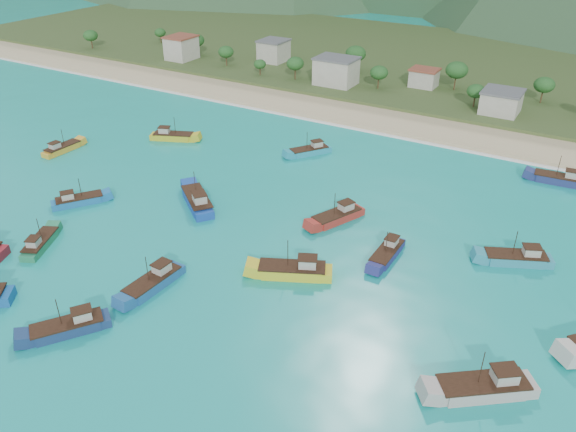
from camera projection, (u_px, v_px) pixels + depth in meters
The scene contains 20 objects.
ground at pixel (242, 290), 83.14m from camera, with size 600.00×600.00×0.00m, color #0C8883.
beach at pixel (418, 126), 142.35m from camera, with size 400.00×18.00×1.20m, color beige.
land at pixel (478, 70), 188.07m from camera, with size 400.00×110.00×2.40m, color #385123.
surf_line at pixel (405, 138), 135.23m from camera, with size 400.00×2.50×0.08m, color white.
village at pixel (439, 85), 157.05m from camera, with size 209.18×24.61×7.49m.
vegetation at pixel (438, 80), 160.24m from camera, with size 273.29×25.76×8.57m.
boat_0 at pixel (560, 180), 113.64m from camera, with size 10.81×3.85×6.28m.
boat_1 at pixel (294, 271), 85.79m from camera, with size 11.81×7.97×6.77m.
boat_3 at pixel (517, 259), 88.90m from camera, with size 10.91×7.23×6.24m.
boat_4 at pixel (40, 244), 93.01m from camera, with size 6.42×9.43×5.42m.
boat_5 at pixel (197, 202), 105.27m from camera, with size 11.64×10.20×7.10m.
boat_9 at pixel (69, 328), 74.77m from camera, with size 8.45×10.22×6.11m.
boat_10 at pixel (154, 283), 83.40m from camera, with size 3.65×10.68×6.23m.
boat_12 at pixel (337, 217), 100.54m from camera, with size 6.99×10.84×6.19m.
boat_13 at pixel (173, 137), 134.10m from camera, with size 10.70×6.87×6.11m.
boat_17 at pixel (62, 149), 127.89m from camera, with size 3.00×9.39×5.51m.
boat_18 at pixel (79, 201), 106.07m from camera, with size 7.76×9.37×5.61m.
boat_19 at pixel (387, 254), 90.38m from camera, with size 2.85×9.45×5.57m.
boat_20 at pixel (484, 388), 65.41m from camera, with size 11.45×9.82×6.93m.
boat_24 at pixel (310, 151), 126.65m from camera, with size 7.89×9.59×5.73m.
Camera 1 is at (39.66, -54.16, 50.72)m, focal length 35.00 mm.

